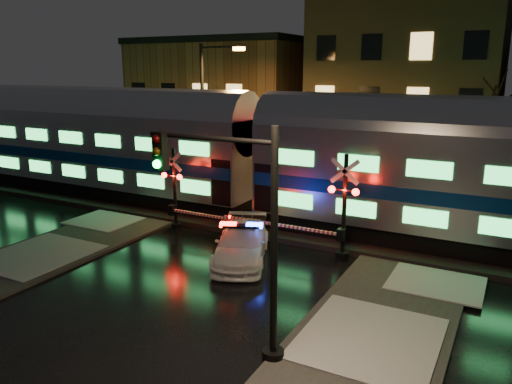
# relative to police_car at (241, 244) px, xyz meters

# --- Properties ---
(ground) EXTENTS (120.00, 120.00, 0.00)m
(ground) POSITION_rel_police_car_xyz_m (-0.57, -0.50, -0.67)
(ground) COLOR black
(ground) RESTS_ON ground
(ballast) EXTENTS (90.00, 4.20, 0.24)m
(ballast) POSITION_rel_police_car_xyz_m (-0.57, 4.50, -0.55)
(ballast) COLOR black
(ballast) RESTS_ON ground
(building_left) EXTENTS (14.00, 10.00, 9.00)m
(building_left) POSITION_rel_police_car_xyz_m (-13.57, 21.50, 3.83)
(building_left) COLOR brown
(building_left) RESTS_ON ground
(building_mid) EXTENTS (12.00, 11.00, 11.50)m
(building_mid) POSITION_rel_police_car_xyz_m (1.43, 22.00, 5.08)
(building_mid) COLOR brown
(building_mid) RESTS_ON ground
(train) EXTENTS (51.00, 3.12, 5.92)m
(train) POSITION_rel_police_car_xyz_m (-1.64, 4.50, 2.71)
(train) COLOR black
(train) RESTS_ON ballast
(police_car) EXTENTS (3.51, 4.96, 1.49)m
(police_car) POSITION_rel_police_car_xyz_m (0.00, 0.00, 0.00)
(police_car) COLOR white
(police_car) RESTS_ON ground
(crossing_signal_right) EXTENTS (5.76, 0.66, 4.08)m
(crossing_signal_right) POSITION_rel_police_car_xyz_m (3.00, 1.81, 1.01)
(crossing_signal_right) COLOR black
(crossing_signal_right) RESTS_ON ground
(crossing_signal_left) EXTENTS (5.25, 0.63, 3.72)m
(crossing_signal_left) POSITION_rel_police_car_xyz_m (-4.14, 1.80, 0.86)
(crossing_signal_left) COLOR black
(crossing_signal_left) RESTS_ON ground
(traffic_light) EXTENTS (3.81, 0.69, 5.89)m
(traffic_light) POSITION_rel_police_car_xyz_m (3.10, -5.51, 2.46)
(traffic_light) COLOR black
(traffic_light) RESTS_ON ground
(streetlight) EXTENTS (2.83, 0.30, 8.45)m
(streetlight) POSITION_rel_police_car_xyz_m (-7.07, 8.50, 4.20)
(streetlight) COLOR black
(streetlight) RESTS_ON ground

